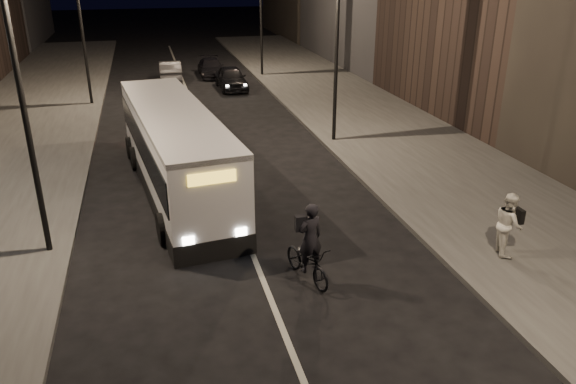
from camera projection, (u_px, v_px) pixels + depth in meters
ground at (272, 304)px, 13.73m from camera, size 180.00×180.00×0.00m
sidewalk_right at (376, 125)px, 28.15m from camera, size 7.00×70.00×0.16m
sidewalk_left at (10, 151)px, 24.29m from camera, size 7.00×70.00×0.16m
streetlight_right_mid at (331, 21)px, 23.60m from camera, size 1.20×0.44×8.12m
streetlight_left_near at (27, 65)px, 14.03m from camera, size 1.20×0.44×8.12m
streetlight_left_far at (84, 8)px, 30.12m from camera, size 1.20×0.44×8.12m
city_bus at (175, 148)px, 19.82m from camera, size 3.64×11.30×3.00m
cyclist_on_bicycle at (308, 255)px, 14.45m from camera, size 1.21×2.07×2.26m
pedestrian_woman at (509, 224)px, 15.44m from camera, size 0.91×1.04×1.80m
car_near at (231, 78)px, 35.94m from camera, size 1.78×4.23×1.43m
car_mid at (170, 71)px, 38.47m from camera, size 1.50×4.13×1.35m
car_far at (211, 68)px, 39.91m from camera, size 1.73×4.18×1.21m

